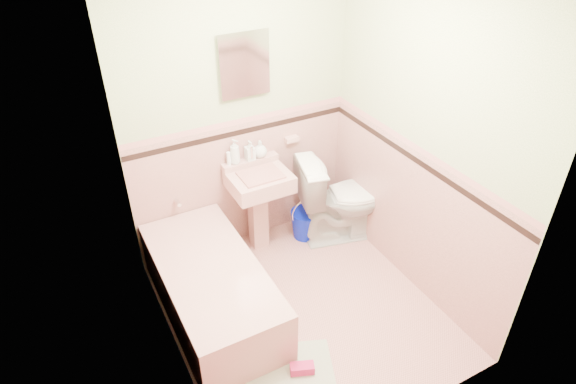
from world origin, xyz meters
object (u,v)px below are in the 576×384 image
sink (261,213)px  bathtub (212,291)px  bucket (305,224)px  toilet (343,198)px  shoe (302,368)px  medicine_cabinet (244,64)px  soap_bottle_left (235,152)px  soap_bottle_mid (250,150)px  soap_bottle_right (260,149)px

sink → bathtub: bearing=-142.1°
bathtub → bucket: 1.23m
toilet → shoe: size_ratio=5.11×
medicine_cabinet → bucket: size_ratio=1.70×
medicine_cabinet → soap_bottle_left: size_ratio=2.13×
bucket → bathtub: bearing=-156.2°
sink → soap_bottle_left: (-0.14, 0.18, 0.57)m
medicine_cabinet → toilet: medicine_cabinet is taller
bathtub → bucket: bearing=23.8°
medicine_cabinet → soap_bottle_left: (-0.14, -0.03, -0.72)m
soap_bottle_left → bucket: bearing=-20.1°
soap_bottle_mid → bathtub: bearing=-133.8°
bathtub → shoe: (0.33, -0.85, -0.16)m
soap_bottle_right → soap_bottle_left: bearing=180.0°
bathtub → toilet: toilet is taller
medicine_cabinet → soap_bottle_right: 0.77m
shoe → bucket: bearing=81.2°
medicine_cabinet → soap_bottle_right: (0.10, -0.03, -0.76)m
bathtub → bucket: (1.13, 0.50, -0.09)m
soap_bottle_mid → soap_bottle_left: bearing=180.0°
soap_bottle_right → bucket: soap_bottle_right is taller
medicine_cabinet → bucket: bearing=-28.7°
soap_bottle_left → bucket: soap_bottle_left is taller
sink → soap_bottle_mid: (0.00, 0.18, 0.55)m
bathtub → sink: (0.68, 0.53, 0.18)m
soap_bottle_right → sink: bearing=-118.5°
soap_bottle_mid → toilet: soap_bottle_mid is taller
medicine_cabinet → soap_bottle_mid: size_ratio=2.69×
soap_bottle_left → bucket: size_ratio=0.80×
bucket → sink: bearing=175.6°
medicine_cabinet → bathtub: bearing=-132.6°
bucket → medicine_cabinet: bearing=151.3°
bathtub → soap_bottle_right: (0.78, 0.71, 0.72)m
soap_bottle_mid → shoe: soap_bottle_mid is taller
sink → soap_bottle_right: soap_bottle_right is taller
sink → bucket: sink is taller
soap_bottle_left → shoe: size_ratio=1.33×
toilet → soap_bottle_left: bearing=81.4°
sink → medicine_cabinet: medicine_cabinet is taller
bucket → soap_bottle_right: bearing=148.5°
soap_bottle_left → toilet: 1.11m
shoe → toilet: bearing=69.0°
toilet → soap_bottle_mid: bearing=77.9°
soap_bottle_right → medicine_cabinet: bearing=162.9°
sink → shoe: size_ratio=4.81×
soap_bottle_right → shoe: 1.84m
soap_bottle_left → toilet: bearing=-22.2°
shoe → soap_bottle_left: bearing=104.1°
sink → soap_bottle_mid: 0.58m
soap_bottle_left → bucket: 1.04m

